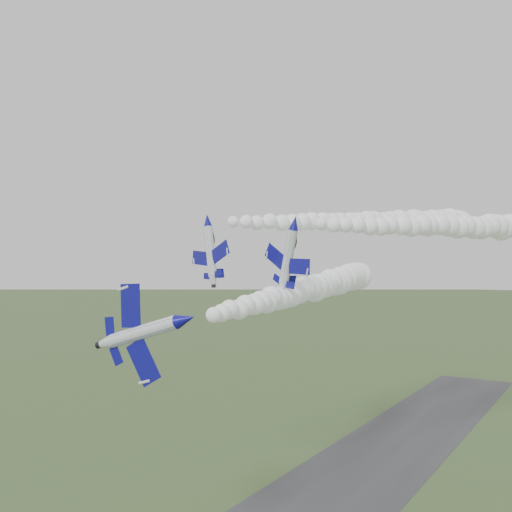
# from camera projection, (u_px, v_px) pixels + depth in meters

# --- Properties ---
(jet_lead) EXTENTS (3.98, 13.32, 10.56)m
(jet_lead) POSITION_uv_depth(u_px,v_px,m) (185.00, 319.00, 58.66)
(jet_lead) COLOR silver
(smoke_trail_jet_lead) EXTENTS (12.02, 60.03, 5.08)m
(smoke_trail_jet_lead) POSITION_uv_depth(u_px,v_px,m) (307.00, 290.00, 88.30)
(smoke_trail_jet_lead) COLOR white
(jet_pair_left) EXTENTS (9.35, 10.97, 3.01)m
(jet_pair_left) POSITION_uv_depth(u_px,v_px,m) (207.00, 220.00, 85.83)
(jet_pair_left) COLOR silver
(smoke_trail_jet_pair_left) EXTENTS (28.52, 73.06, 5.52)m
(smoke_trail_jet_pair_left) POSITION_uv_depth(u_px,v_px,m) (371.00, 222.00, 111.96)
(smoke_trail_jet_pair_left) COLOR white
(jet_pair_right) EXTENTS (9.30, 11.14, 3.56)m
(jet_pair_right) POSITION_uv_depth(u_px,v_px,m) (294.00, 223.00, 78.05)
(jet_pair_right) COLOR silver
(smoke_trail_jet_pair_right) EXTENTS (30.33, 70.67, 5.39)m
(smoke_trail_jet_pair_right) POSITION_uv_depth(u_px,v_px,m) (460.00, 226.00, 101.55)
(smoke_trail_jet_pair_right) COLOR white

